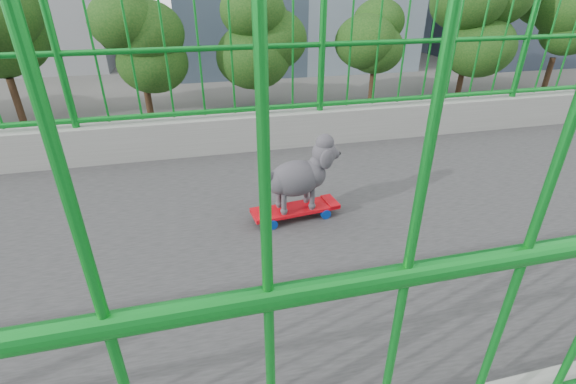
{
  "coord_description": "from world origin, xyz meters",
  "views": [
    {
      "loc": [
        1.89,
        -1.08,
        8.31
      ],
      "look_at": [
        -0.56,
        -0.49,
        6.97
      ],
      "focal_mm": 24.73,
      "sensor_mm": 36.0,
      "label": 1
    }
  ],
  "objects_px": {
    "car_2": "(274,188)",
    "car_6": "(474,204)",
    "skateboard": "(295,210)",
    "poodle": "(300,175)",
    "car_4": "(98,148)",
    "car_0": "(266,304)",
    "car_5": "(87,330)",
    "car_3": "(58,176)"
  },
  "relations": [
    {
      "from": "car_2",
      "to": "car_6",
      "type": "relative_size",
      "value": 0.94
    },
    {
      "from": "skateboard",
      "to": "car_2",
      "type": "height_order",
      "value": "skateboard"
    },
    {
      "from": "poodle",
      "to": "car_4",
      "type": "height_order",
      "value": "poodle"
    },
    {
      "from": "poodle",
      "to": "car_0",
      "type": "xyz_separation_m",
      "value": [
        -5.84,
        0.74,
        -6.63
      ]
    },
    {
      "from": "skateboard",
      "to": "car_2",
      "type": "bearing_deg",
      "value": 162.94
    },
    {
      "from": "skateboard",
      "to": "car_5",
      "type": "height_order",
      "value": "skateboard"
    },
    {
      "from": "car_2",
      "to": "car_4",
      "type": "height_order",
      "value": "car_4"
    },
    {
      "from": "car_3",
      "to": "car_6",
      "type": "distance_m",
      "value": 17.34
    },
    {
      "from": "car_2",
      "to": "car_0",
      "type": "bearing_deg",
      "value": 166.47
    },
    {
      "from": "car_2",
      "to": "car_5",
      "type": "bearing_deg",
      "value": 136.98
    },
    {
      "from": "car_5",
      "to": "car_6",
      "type": "distance_m",
      "value": 13.51
    },
    {
      "from": "skateboard",
      "to": "car_0",
      "type": "xyz_separation_m",
      "value": [
        -5.84,
        0.76,
        -6.39
      ]
    },
    {
      "from": "car_4",
      "to": "skateboard",
      "type": "bearing_deg",
      "value": -163.42
    },
    {
      "from": "car_2",
      "to": "car_3",
      "type": "xyz_separation_m",
      "value": [
        -3.2,
        -8.96,
        0.07
      ]
    },
    {
      "from": "car_6",
      "to": "car_5",
      "type": "bearing_deg",
      "value": -76.3
    },
    {
      "from": "car_2",
      "to": "car_5",
      "type": "distance_m",
      "value": 8.75
    },
    {
      "from": "car_3",
      "to": "car_4",
      "type": "bearing_deg",
      "value": -19.1
    },
    {
      "from": "car_2",
      "to": "car_6",
      "type": "bearing_deg",
      "value": -114.1
    },
    {
      "from": "poodle",
      "to": "car_2",
      "type": "bearing_deg",
      "value": 163.05
    },
    {
      "from": "car_4",
      "to": "poodle",
      "type": "bearing_deg",
      "value": -163.35
    },
    {
      "from": "car_3",
      "to": "car_4",
      "type": "height_order",
      "value": "car_3"
    },
    {
      "from": "car_0",
      "to": "car_3",
      "type": "xyz_separation_m",
      "value": [
        -9.6,
        -7.42,
        0.14
      ]
    },
    {
      "from": "poodle",
      "to": "car_5",
      "type": "distance_m",
      "value": 9.48
    },
    {
      "from": "skateboard",
      "to": "car_5",
      "type": "distance_m",
      "value": 9.31
    },
    {
      "from": "car_2",
      "to": "car_4",
      "type": "xyz_separation_m",
      "value": [
        -6.4,
        -7.85,
        0.05
      ]
    },
    {
      "from": "poodle",
      "to": "car_6",
      "type": "height_order",
      "value": "poodle"
    },
    {
      "from": "skateboard",
      "to": "poodle",
      "type": "bearing_deg",
      "value": 90.0
    },
    {
      "from": "poodle",
      "to": "car_6",
      "type": "distance_m",
      "value": 14.6
    },
    {
      "from": "car_2",
      "to": "car_6",
      "type": "height_order",
      "value": "car_6"
    },
    {
      "from": "car_6",
      "to": "poodle",
      "type": "bearing_deg",
      "value": -46.22
    },
    {
      "from": "poodle",
      "to": "car_2",
      "type": "xyz_separation_m",
      "value": [
        -12.24,
        2.28,
        -6.56
      ]
    },
    {
      "from": "car_0",
      "to": "car_2",
      "type": "distance_m",
      "value": 6.58
    },
    {
      "from": "skateboard",
      "to": "car_3",
      "type": "bearing_deg",
      "value": -163.08
    },
    {
      "from": "car_4",
      "to": "car_0",
      "type": "bearing_deg",
      "value": -153.75
    },
    {
      "from": "skateboard",
      "to": "poodle",
      "type": "relative_size",
      "value": 1.12
    },
    {
      "from": "poodle",
      "to": "car_5",
      "type": "xyz_separation_m",
      "value": [
        -5.84,
        -3.7,
        -6.5
      ]
    },
    {
      "from": "car_4",
      "to": "car_5",
      "type": "relative_size",
      "value": 0.95
    },
    {
      "from": "car_0",
      "to": "poodle",
      "type": "bearing_deg",
      "value": -7.19
    },
    {
      "from": "skateboard",
      "to": "car_4",
      "type": "height_order",
      "value": "skateboard"
    },
    {
      "from": "car_5",
      "to": "car_2",
      "type": "bearing_deg",
      "value": 136.98
    },
    {
      "from": "car_0",
      "to": "car_4",
      "type": "distance_m",
      "value": 14.27
    },
    {
      "from": "skateboard",
      "to": "car_2",
      "type": "distance_m",
      "value": 13.97
    }
  ]
}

